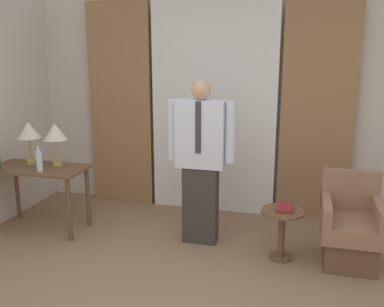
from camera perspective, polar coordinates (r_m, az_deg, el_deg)
The scene contains 12 objects.
wall_back at distance 5.36m, azimuth 3.14°, elevation 6.75°, with size 10.00×0.06×2.70m.
curtain_sheer_center at distance 5.24m, azimuth 2.84°, elevation 5.93°, with size 1.54×0.06×2.58m.
curtain_drape_left at distance 5.61m, azimuth -9.52°, elevation 6.29°, with size 0.83×0.06×2.58m.
curtain_drape_right at distance 5.13m, azimuth 16.37°, elevation 5.23°, with size 0.83×0.06×2.58m.
desk at distance 5.06m, azimuth -19.66°, elevation -3.05°, with size 1.06×0.53×0.73m.
table_lamp_left at distance 5.14m, azimuth -20.93°, elevation 2.76°, with size 0.26×0.26×0.48m.
table_lamp_right at distance 4.95m, azimuth -17.78°, elevation 2.63°, with size 0.26×0.26×0.48m.
bottle_near_edge at distance 4.83m, azimuth -19.70°, elevation -0.94°, with size 0.07×0.07×0.28m.
person at distance 4.37m, azimuth 1.18°, elevation -0.54°, with size 0.71×0.23×1.71m.
armchair at distance 4.39m, azimuth 20.32°, elevation -9.53°, with size 0.55×0.64×0.85m.
side_table at distance 4.27m, azimuth 11.90°, elevation -9.41°, with size 0.42×0.42×0.50m.
book at distance 4.23m, azimuth 12.23°, elevation -7.12°, with size 0.15×0.23×0.03m.
Camera 1 is at (1.07, -2.36, 2.00)m, focal length 40.00 mm.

